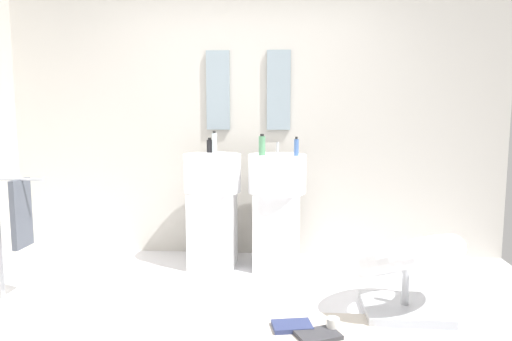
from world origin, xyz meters
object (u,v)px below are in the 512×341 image
soap_bottle_blue (296,147)px  pedestal_sink_right (277,205)px  lounge_chair (406,264)px  soap_bottle_clear (214,143)px  coffee_mug (333,324)px  magazine_charcoal (318,335)px  soap_bottle_green (262,145)px  towel_rack (18,216)px  pedestal_sink_left (213,204)px  magazine_navy (292,326)px  soap_bottle_black (210,146)px

soap_bottle_blue → pedestal_sink_right: bearing=149.6°
lounge_chair → soap_bottle_clear: bearing=144.5°
coffee_mug → pedestal_sink_right: bearing=107.6°
magazine_charcoal → soap_bottle_green: bearing=83.7°
towel_rack → coffee_mug: towel_rack is taller
pedestal_sink_left → pedestal_sink_right: (0.57, 0.00, 0.00)m
towel_rack → soap_bottle_clear: soap_bottle_clear is taller
pedestal_sink_left → towel_rack: 1.56m
coffee_mug → towel_rack: bearing=170.9°
pedestal_sink_left → soap_bottle_blue: (0.74, -0.10, 0.52)m
pedestal_sink_right → coffee_mug: bearing=-72.4°
pedestal_sink_left → magazine_navy: bearing=-59.9°
pedestal_sink_left → coffee_mug: pedestal_sink_left is taller
soap_bottle_blue → soap_bottle_black: (-0.79, 0.26, -0.01)m
pedestal_sink_right → soap_bottle_black: bearing=164.9°
soap_bottle_clear → lounge_chair: bearing=-35.5°
lounge_chair → towel_rack: size_ratio=1.11×
lounge_chair → soap_bottle_black: bearing=144.9°
magazine_navy → soap_bottle_clear: 1.89m
lounge_chair → soap_bottle_green: (-1.04, 0.83, 0.74)m
pedestal_sink_left → soap_bottle_black: (-0.05, 0.17, 0.51)m
magazine_charcoal → pedestal_sink_left: bearing=98.1°
pedestal_sink_right → towel_rack: size_ratio=1.17×
soap_bottle_blue → lounge_chair: bearing=-47.4°
magazine_charcoal → coffee_mug: coffee_mug is taller
pedestal_sink_right → soap_bottle_blue: (0.17, -0.10, 0.52)m
pedestal_sink_left → soap_bottle_green: bearing=-10.2°
magazine_charcoal → soap_bottle_blue: (-0.13, 1.24, 1.06)m
soap_bottle_clear → soap_bottle_black: size_ratio=1.47×
magazine_navy → soap_bottle_blue: (0.03, 1.13, 1.06)m
towel_rack → pedestal_sink_right: bearing=25.5°
lounge_chair → towel_rack: 2.78m
pedestal_sink_right → soap_bottle_black: soap_bottle_black is taller
pedestal_sink_right → lounge_chair: bearing=-44.9°
lounge_chair → magazine_navy: (-0.77, -0.32, -0.32)m
soap_bottle_clear → soap_bottle_green: soap_bottle_clear is taller
magazine_charcoal → soap_bottle_blue: 1.64m
coffee_mug → soap_bottle_blue: (-0.23, 1.14, 1.03)m
magazine_charcoal → coffee_mug: 0.14m
pedestal_sink_left → soap_bottle_black: bearing=106.8°
lounge_chair → towel_rack: (-2.76, 0.03, 0.28)m
lounge_chair → coffee_mug: bearing=-147.4°
soap_bottle_clear → soap_bottle_green: bearing=-27.5°
coffee_mug → soap_bottle_black: size_ratio=0.62×
pedestal_sink_left → pedestal_sink_right: size_ratio=1.00×
lounge_chair → soap_bottle_black: (-1.54, 1.08, 0.72)m
pedestal_sink_left → towel_rack: (-1.28, -0.88, 0.07)m
towel_rack → coffee_mug: size_ratio=11.38×
pedestal_sink_left → magazine_charcoal: bearing=-56.9°
soap_bottle_blue → soap_bottle_green: size_ratio=0.88×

